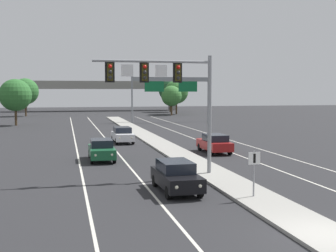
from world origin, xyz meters
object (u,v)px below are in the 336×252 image
object	(u,v)px
car_oncoming_white	(123,135)
tree_far_right_b	(170,90)
car_oncoming_green	(102,150)
overhead_signal_mast	(170,86)
highway_sign_gantry	(171,85)
tree_far_right_a	(171,96)
median_sign_post	(254,167)
car_receding_red	(215,143)
tree_far_right_c	(176,92)
car_oncoming_black	(176,176)
tree_far_left_c	(15,95)
tree_far_left_b	(25,91)

from	to	relation	value
car_oncoming_white	tree_far_right_b	world-z (taller)	tree_far_right_b
car_oncoming_green	car_oncoming_white	distance (m)	11.32
overhead_signal_mast	car_oncoming_green	size ratio (longest dim) A/B	1.61
car_oncoming_green	car_oncoming_white	world-z (taller)	same
highway_sign_gantry	tree_far_right_a	world-z (taller)	highway_sign_gantry
median_sign_post	car_receding_red	bearing A→B (deg)	77.78
tree_far_right_c	highway_sign_gantry	bearing A→B (deg)	-106.15
overhead_signal_mast	highway_sign_gantry	size ratio (longest dim) A/B	0.54
median_sign_post	highway_sign_gantry	size ratio (longest dim) A/B	0.17
median_sign_post	car_oncoming_black	world-z (taller)	median_sign_post
car_oncoming_black	tree_far_right_b	size ratio (longest dim) A/B	0.55
car_oncoming_green	highway_sign_gantry	xyz separation A→B (m)	(14.53, 38.64, 5.34)
car_oncoming_green	car_oncoming_black	bearing A→B (deg)	-75.40
tree_far_right_a	tree_far_left_c	bearing A→B (deg)	-143.51
car_oncoming_white	median_sign_post	bearing A→B (deg)	-82.58
overhead_signal_mast	car_oncoming_green	bearing A→B (deg)	115.42
highway_sign_gantry	tree_far_right_b	xyz separation A→B (m)	(7.82, 33.58, -0.80)
car_receding_red	highway_sign_gantry	bearing A→B (deg)	82.31
tree_far_right_b	tree_far_left_b	distance (m)	34.46
car_receding_red	tree_far_right_b	world-z (taller)	tree_far_right_b
overhead_signal_mast	tree_far_right_b	distance (m)	81.81
car_oncoming_green	tree_far_right_a	world-z (taller)	tree_far_right_a
car_receding_red	tree_far_left_c	size ratio (longest dim) A/B	0.64
car_oncoming_white	tree_far_right_c	world-z (taller)	tree_far_right_c
tree_far_left_c	tree_far_right_b	bearing A→B (deg)	47.85
car_oncoming_green	tree_far_left_c	bearing A→B (deg)	105.02
car_oncoming_white	tree_far_left_c	size ratio (longest dim) A/B	0.64
car_oncoming_black	tree_far_right_c	distance (m)	76.35
median_sign_post	car_oncoming_black	xyz separation A→B (m)	(-3.23, 2.49, -0.77)
tree_far_left_b	median_sign_post	bearing A→B (deg)	-77.58
overhead_signal_mast	median_sign_post	bearing A→B (deg)	-67.43
car_receding_red	tree_far_right_c	world-z (taller)	tree_far_right_c
overhead_signal_mast	median_sign_post	distance (m)	7.96
tree_far_right_c	tree_far_left_c	bearing A→B (deg)	-140.31
tree_far_right_c	car_oncoming_black	bearing A→B (deg)	-104.08
car_oncoming_white	tree_far_right_b	bearing A→B (deg)	72.44
tree_far_right_b	car_oncoming_green	bearing A→B (deg)	-107.20
overhead_signal_mast	tree_far_right_a	distance (m)	67.48
tree_far_left_c	tree_far_right_c	bearing A→B (deg)	39.69
overhead_signal_mast	tree_far_left_c	size ratio (longest dim) A/B	1.04
car_oncoming_green	tree_far_right_c	world-z (taller)	tree_far_right_c
car_oncoming_black	tree_far_right_b	world-z (taller)	tree_far_right_b
car_oncoming_white	car_receding_red	bearing A→B (deg)	-53.61
car_oncoming_green	car_oncoming_white	bearing A→B (deg)	74.88
tree_far_right_b	median_sign_post	bearing A→B (deg)	-100.65
car_oncoming_black	car_oncoming_white	xyz separation A→B (m)	(0.01, 22.23, 0.00)
tree_far_left_b	car_oncoming_black	bearing A→B (deg)	-79.60
overhead_signal_mast	tree_far_right_a	xyz separation A→B (m)	(15.78, 65.59, -1.41)
median_sign_post	tree_far_right_b	size ratio (longest dim) A/B	0.27
overhead_signal_mast	tree_far_right_a	size ratio (longest dim) A/B	1.15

